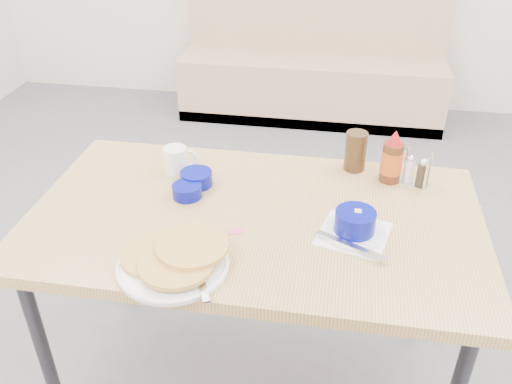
% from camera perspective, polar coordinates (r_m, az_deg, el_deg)
% --- Properties ---
extents(booth_bench, '(1.90, 0.56, 1.22)m').
position_cam_1_polar(booth_bench, '(4.14, 5.98, 12.88)').
color(booth_bench, tan).
rests_on(booth_bench, ground).
extents(dining_table, '(1.40, 0.80, 0.76)m').
position_cam_1_polar(dining_table, '(1.72, -0.18, -4.06)').
color(dining_table, tan).
rests_on(dining_table, ground).
extents(pancake_plate, '(0.30, 0.30, 0.05)m').
position_cam_1_polar(pancake_plate, '(1.49, -8.60, -7.07)').
color(pancake_plate, white).
rests_on(pancake_plate, dining_table).
extents(coffee_mug, '(0.12, 0.08, 0.09)m').
position_cam_1_polar(coffee_mug, '(1.90, -8.35, 3.41)').
color(coffee_mug, white).
rests_on(coffee_mug, dining_table).
extents(grits_setting, '(0.24, 0.25, 0.08)m').
position_cam_1_polar(grits_setting, '(1.60, 10.34, -3.45)').
color(grits_setting, white).
rests_on(grits_setting, dining_table).
extents(creamer_bowl, '(0.11, 0.11, 0.05)m').
position_cam_1_polar(creamer_bowl, '(1.83, -6.29, 1.43)').
color(creamer_bowl, '#050A7B').
rests_on(creamer_bowl, dining_table).
extents(butter_bowl, '(0.10, 0.10, 0.04)m').
position_cam_1_polar(butter_bowl, '(1.77, -7.27, 0.11)').
color(butter_bowl, '#050A7B').
rests_on(butter_bowl, dining_table).
extents(amber_tumbler, '(0.09, 0.09, 0.14)m').
position_cam_1_polar(amber_tumbler, '(1.92, 10.44, 4.26)').
color(amber_tumbler, '#372411').
rests_on(amber_tumbler, dining_table).
extents(condiment_caddy, '(0.11, 0.09, 0.12)m').
position_cam_1_polar(condiment_caddy, '(1.89, 16.39, 1.98)').
color(condiment_caddy, silver).
rests_on(condiment_caddy, dining_table).
extents(syrup_bottle, '(0.07, 0.07, 0.19)m').
position_cam_1_polar(syrup_bottle, '(1.87, 14.12, 3.34)').
color(syrup_bottle, '#47230F').
rests_on(syrup_bottle, dining_table).
extents(sugar_wrapper, '(0.05, 0.04, 0.00)m').
position_cam_1_polar(sugar_wrapper, '(1.61, -2.15, -4.16)').
color(sugar_wrapper, '#E04A76').
rests_on(sugar_wrapper, dining_table).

